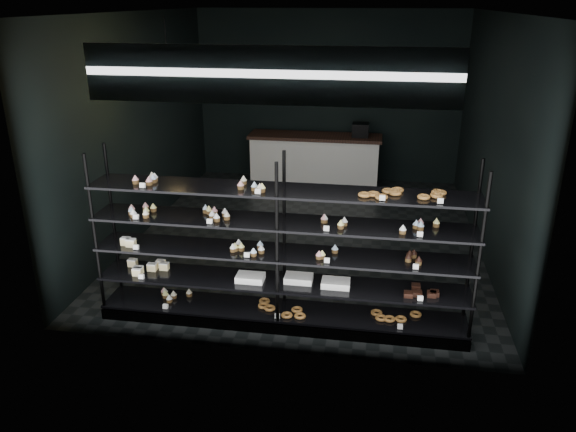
{
  "coord_description": "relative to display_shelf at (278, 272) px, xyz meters",
  "views": [
    {
      "loc": [
        0.96,
        -7.75,
        3.37
      ],
      "look_at": [
        0.01,
        -1.9,
        1.06
      ],
      "focal_mm": 35.0,
      "sensor_mm": 36.0,
      "label": 1
    }
  ],
  "objects": [
    {
      "name": "display_shelf",
      "position": [
        0.0,
        0.0,
        0.0
      ],
      "size": [
        4.0,
        0.5,
        1.91
      ],
      "color": "black",
      "rests_on": "room"
    },
    {
      "name": "pendant_lamp",
      "position": [
        -1.6,
        1.38,
        1.82
      ],
      "size": [
        0.29,
        0.29,
        0.88
      ],
      "color": "black",
      "rests_on": "room"
    },
    {
      "name": "room",
      "position": [
        0.0,
        2.45,
        0.97
      ],
      "size": [
        5.01,
        6.01,
        3.2
      ],
      "color": "black",
      "rests_on": "ground"
    },
    {
      "name": "signage",
      "position": [
        0.0,
        -0.48,
        2.12
      ],
      "size": [
        3.3,
        0.05,
        0.5
      ],
      "color": "#0D1744",
      "rests_on": "room"
    },
    {
      "name": "service_counter",
      "position": [
        -0.16,
        4.95,
        -0.13
      ],
      "size": [
        2.48,
        0.65,
        1.23
      ],
      "color": "beige",
      "rests_on": "room"
    }
  ]
}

